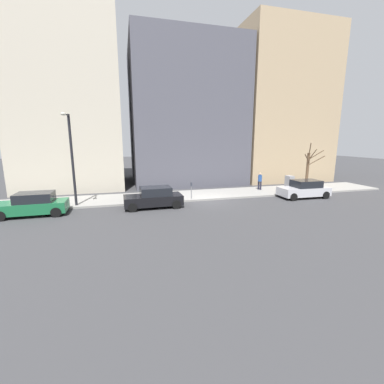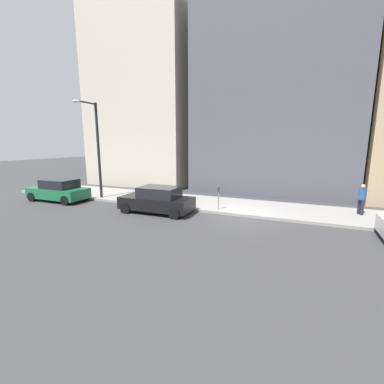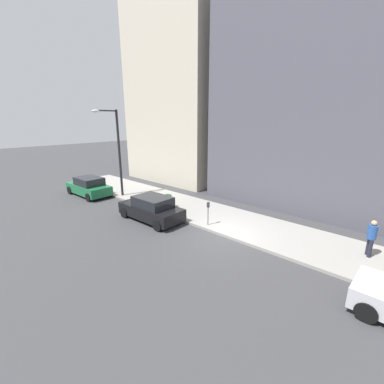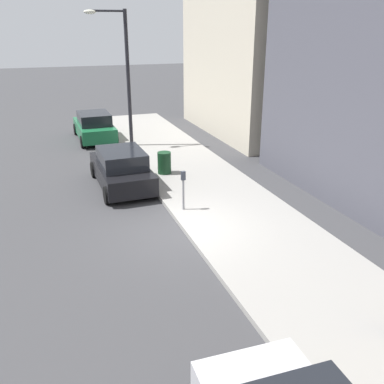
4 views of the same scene
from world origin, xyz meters
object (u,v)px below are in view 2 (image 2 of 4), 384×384
Objects in this scene: parked_car_black at (157,200)px; parked_car_green at (59,190)px; pedestrian_near_meter at (362,198)px; parking_meter at (219,196)px; office_block_center at (278,101)px; trash_bin at (164,196)px; office_tower_right at (154,81)px; streetlamp at (95,142)px.

parked_car_black is 7.91m from parked_car_green.
parking_meter is at bearing 80.54° from pedestrian_near_meter.
parking_meter is 13.11m from office_block_center.
pedestrian_near_meter reaches higher than parked_car_black.
pedestrian_near_meter reaches higher than trash_bin.
office_tower_right is (11.44, -0.96, 9.49)m from parked_car_green.
parked_car_green is 0.21× the size of office_tower_right.
trash_bin is at bearing 83.36° from parking_meter.
parking_meter is at bearing -67.07° from parked_car_black.
parked_car_black is 3.55m from parking_meter.
parked_car_black is at bearing 157.77° from office_block_center.
parked_car_black is at bearing 83.32° from pedestrian_near_meter.
office_tower_right reaches higher than parked_car_green.
office_tower_right is at bearing -5.97° from parked_car_green.
office_block_center is (11.10, -1.90, 6.70)m from parking_meter.
trash_bin is at bearing 73.16° from pedestrian_near_meter.
trash_bin is (0.62, -4.92, -3.42)m from streetlamp.
office_block_center is (10.65, -5.77, 7.08)m from trash_bin.
parked_car_black is 0.65× the size of streetlamp.
streetlamp reaches higher than parked_car_black.
office_tower_right is (9.52, 6.31, 9.62)m from trash_bin.
parking_meter is at bearing -96.64° from trash_bin.
streetlamp is 11.97m from office_tower_right.
office_tower_right is (11.43, 6.95, 9.49)m from parked_car_black.
parked_car_green is 0.65× the size of streetlamp.
office_tower_right reaches higher than trash_bin.
parked_car_green is 3.14× the size of parking_meter.
pedestrian_near_meter is at bearing -80.46° from parked_car_green.
parked_car_black is 2.01m from trash_bin.
parked_car_black is 0.21× the size of office_tower_right.
streetlamp is (1.29, -2.35, 3.28)m from parked_car_green.
pedestrian_near_meter is (3.49, -10.62, 0.35)m from parked_car_black.
office_tower_right reaches higher than streetlamp.
parking_meter is 1.50× the size of trash_bin.
trash_bin is at bearing -82.84° from streetlamp.
parking_meter is 0.09× the size of office_block_center.
parking_meter is at bearing -88.91° from streetlamp.
office_tower_right is at bearing 7.81° from streetlamp.
pedestrian_near_meter is at bearing -81.96° from trash_bin.
office_block_center is at bearing -23.53° from parked_car_black.
trash_bin is (0.45, 3.87, -0.38)m from parking_meter.
pedestrian_near_meter is (3.50, -18.53, 0.35)m from parked_car_green.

